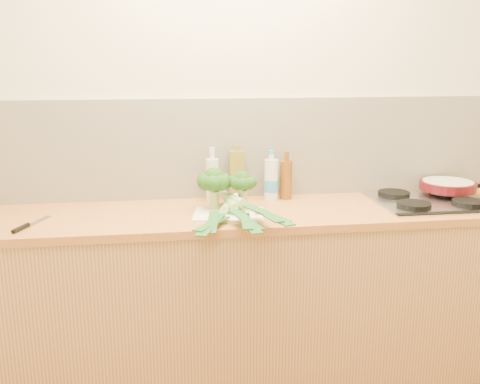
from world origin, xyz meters
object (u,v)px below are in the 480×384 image
object	(u,v)px
gas_hob	(430,201)
chefs_knife	(25,226)
chopping_board	(229,214)
skillet	(448,185)

from	to	relation	value
gas_hob	chefs_knife	bearing A→B (deg)	-175.81
chopping_board	chefs_knife	xyz separation A→B (m)	(-0.93, -0.07, 0.00)
chefs_knife	skillet	xyz separation A→B (m)	(2.18, 0.27, 0.06)
chefs_knife	skillet	bearing A→B (deg)	27.66
chopping_board	chefs_knife	bearing A→B (deg)	-165.72
chefs_knife	skillet	distance (m)	2.20
gas_hob	skillet	distance (m)	0.21
chopping_board	skillet	size ratio (longest dim) A/B	0.77
gas_hob	chopping_board	size ratio (longest dim) A/B	1.72
gas_hob	skillet	world-z (taller)	skillet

